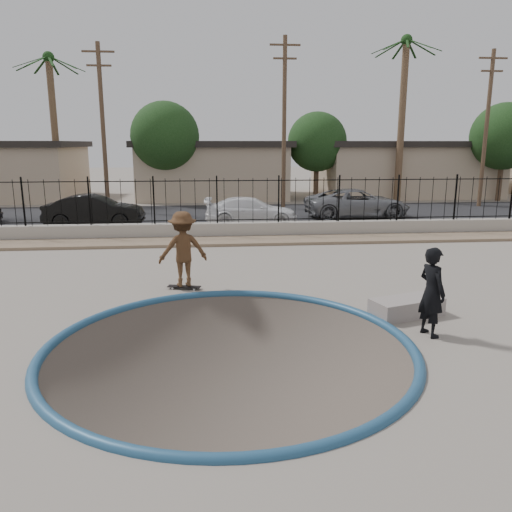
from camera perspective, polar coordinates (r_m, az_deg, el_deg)
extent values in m
cube|color=gray|center=(22.31, -4.45, 0.15)|extent=(120.00, 120.00, 2.20)
torus|color=navy|center=(9.55, -3.02, -10.43)|extent=(7.04, 7.04, 0.20)
cube|color=#92785F|center=(19.33, -4.34, 1.68)|extent=(42.00, 1.60, 0.11)
cube|color=#A1998E|center=(20.37, -4.42, 2.95)|extent=(42.00, 0.45, 0.60)
cube|color=black|center=(20.30, -4.44, 4.12)|extent=(40.00, 0.04, 0.03)
cube|color=black|center=(20.13, -4.52, 8.57)|extent=(40.00, 0.04, 0.04)
cube|color=black|center=(27.03, -4.69, 4.77)|extent=(90.00, 8.00, 0.04)
cube|color=tan|center=(36.33, -4.97, 9.55)|extent=(10.00, 8.00, 3.50)
cube|color=black|center=(36.27, -5.03, 12.62)|extent=(10.60, 8.60, 0.40)
cube|color=tan|center=(39.05, 16.32, 9.31)|extent=(12.00, 8.00, 3.50)
cube|color=black|center=(39.00, 16.50, 12.17)|extent=(12.60, 8.60, 0.40)
cylinder|color=brown|center=(35.13, -22.01, 13.08)|extent=(0.44, 0.44, 9.00)
sphere|color=#183C14|center=(35.51, -22.64, 20.25)|extent=(0.70, 0.70, 0.70)
cylinder|color=brown|center=(34.10, 16.29, 14.36)|extent=(0.44, 0.44, 10.00)
sphere|color=#183C14|center=(34.64, 16.84, 22.55)|extent=(0.70, 0.70, 0.70)
cylinder|color=#473323|center=(29.33, -17.07, 13.67)|extent=(0.24, 0.24, 9.00)
cube|color=#473323|center=(29.70, -17.61, 21.39)|extent=(1.70, 0.10, 0.10)
cube|color=#473323|center=(29.60, -17.51, 20.06)|extent=(1.30, 0.10, 0.10)
cylinder|color=#473323|center=(29.11, 3.23, 14.70)|extent=(0.24, 0.24, 9.50)
cube|color=#473323|center=(29.56, 3.34, 22.96)|extent=(1.70, 0.10, 0.10)
cube|color=#473323|center=(29.45, 3.33, 21.62)|extent=(1.30, 0.10, 0.10)
cylinder|color=#473323|center=(33.09, 24.81, 12.91)|extent=(0.24, 0.24, 9.00)
cube|color=#473323|center=(33.42, 25.48, 19.75)|extent=(1.70, 0.10, 0.10)
cube|color=#473323|center=(33.33, 25.36, 18.57)|extent=(1.30, 0.10, 0.10)
cylinder|color=#473323|center=(32.95, -10.18, 8.64)|extent=(0.34, 0.34, 3.00)
sphere|color=#143311|center=(32.88, -10.37, 13.33)|extent=(4.32, 4.32, 4.32)
cylinder|color=#473323|center=(34.64, 6.88, 8.73)|extent=(0.34, 0.34, 2.75)
sphere|color=#143311|center=(34.56, 6.99, 12.82)|extent=(3.96, 3.96, 3.96)
cylinder|color=#473323|center=(37.26, 26.10, 8.01)|extent=(0.34, 0.34, 3.00)
sphere|color=#143311|center=(37.20, 26.52, 12.14)|extent=(4.32, 4.32, 4.32)
imported|color=brown|center=(13.09, -8.34, 0.37)|extent=(1.40, 0.99, 1.96)
cube|color=black|center=(13.31, -8.21, -3.47)|extent=(0.90, 0.42, 0.02)
cylinder|color=silver|center=(13.33, -9.52, -3.66)|extent=(0.06, 0.05, 0.06)
cylinder|color=silver|center=(13.48, -9.31, -3.47)|extent=(0.06, 0.05, 0.06)
cylinder|color=silver|center=(13.16, -7.07, -3.79)|extent=(0.06, 0.05, 0.06)
cylinder|color=silver|center=(13.32, -6.88, -3.59)|extent=(0.06, 0.05, 0.06)
imported|color=black|center=(10.42, 19.45, -3.90)|extent=(0.60, 0.75, 1.80)
cube|color=gray|center=(11.63, 16.83, -5.61)|extent=(1.74, 1.16, 0.40)
imported|color=black|center=(23.93, -17.98, 4.94)|extent=(4.39, 1.57, 1.44)
imported|color=white|center=(23.46, -0.56, 5.18)|extent=(4.41, 2.01, 1.25)
imported|color=gray|center=(26.06, 11.48, 5.93)|extent=(5.41, 2.74, 1.47)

